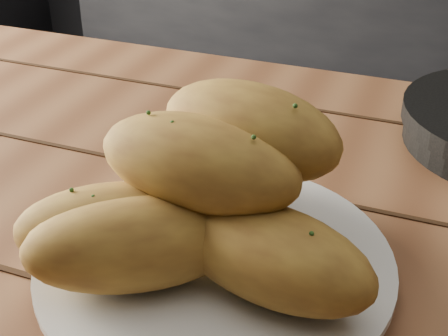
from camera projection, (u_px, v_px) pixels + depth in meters
table at (250, 327)px, 0.59m from camera, size 1.65×0.88×0.75m
plate at (215, 263)px, 0.52m from camera, size 0.29×0.29×0.02m
bread_rolls at (201, 200)px, 0.48m from camera, size 0.30×0.27×0.14m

